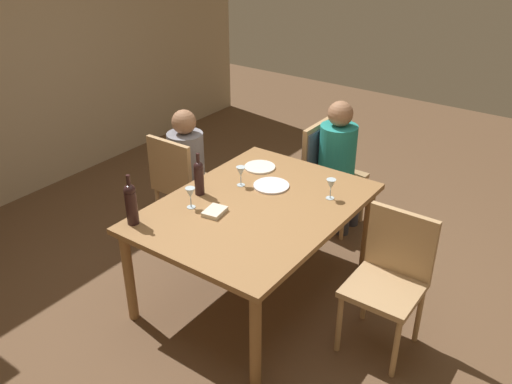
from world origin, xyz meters
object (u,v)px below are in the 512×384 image
object	(u,v)px
person_woman_host	(340,157)
wine_bottle_dark_red	(131,203)
wine_glass_near_right	(241,172)
chair_right_end	(324,161)
wine_bottle_tall_green	(199,177)
dinner_plate_guest_left	(260,167)
wine_glass_centre	(331,185)
wine_glass_near_left	(190,194)
dinner_plate_host	(271,186)
chair_near	(391,273)
dining_table	(256,214)
person_man_bearded	(189,162)
chair_far_right	(180,180)

from	to	relation	value
person_woman_host	wine_bottle_dark_red	world-z (taller)	person_woman_host
wine_glass_near_right	chair_right_end	bearing A→B (deg)	-7.63
wine_bottle_tall_green	dinner_plate_guest_left	world-z (taller)	wine_bottle_tall_green
chair_right_end	wine_glass_centre	bearing A→B (deg)	31.32
wine_glass_near_right	dinner_plate_guest_left	bearing A→B (deg)	10.15
wine_bottle_tall_green	wine_glass_near_left	xyz separation A→B (m)	(-0.18, -0.08, -0.03)
dinner_plate_host	wine_bottle_tall_green	bearing A→B (deg)	137.88
wine_glass_near_right	chair_near	bearing A→B (deg)	-94.00
dining_table	wine_glass_centre	xyz separation A→B (m)	(0.38, -0.37, 0.18)
chair_right_end	person_man_bearded	bearing A→B (deg)	-46.81
wine_bottle_dark_red	wine_bottle_tall_green	bearing A→B (deg)	-8.96
dining_table	wine_glass_near_left	size ratio (longest dim) A/B	10.87
person_man_bearded	wine_bottle_tall_green	xyz separation A→B (m)	(-0.49, -0.56, 0.23)
chair_near	dinner_plate_host	bearing A→B (deg)	-10.85
wine_bottle_dark_red	dinner_plate_host	xyz separation A→B (m)	(0.95, -0.44, -0.15)
wine_glass_centre	dinner_plate_host	bearing A→B (deg)	101.78
wine_glass_centre	wine_glass_near_right	world-z (taller)	same
chair_right_end	wine_bottle_dark_red	distance (m)	1.91
person_man_bearded	chair_near	bearing A→B (deg)	-8.83
dinner_plate_host	dinner_plate_guest_left	size ratio (longest dim) A/B	1.08
wine_glass_near_right	dinner_plate_host	distance (m)	0.24
wine_glass_near_left	dinner_plate_guest_left	distance (m)	0.79
dining_table	dinner_plate_host	size ratio (longest dim) A/B	6.14
dining_table	person_man_bearded	distance (m)	1.05
wine_bottle_tall_green	wine_bottle_dark_red	xyz separation A→B (m)	(-0.56, 0.09, 0.02)
dinner_plate_guest_left	wine_bottle_dark_red	bearing A→B (deg)	170.66
wine_glass_centre	wine_glass_near_right	xyz separation A→B (m)	(-0.20, 0.63, 0.00)
chair_far_right	person_woman_host	bearing A→B (deg)	42.34
dining_table	chair_right_end	world-z (taller)	chair_right_end
chair_far_right	person_man_bearded	distance (m)	0.16
wine_bottle_dark_red	wine_glass_near_right	distance (m)	0.87
dining_table	chair_far_right	bearing A→B (deg)	74.13
chair_near	wine_glass_near_right	bearing A→B (deg)	-4.00
chair_near	wine_glass_near_left	size ratio (longest dim) A/B	6.17
chair_near	person_woman_host	xyz separation A→B (m)	(1.10, 0.95, 0.13)
chair_far_right	wine_glass_near_right	world-z (taller)	chair_far_right
chair_right_end	wine_bottle_tall_green	size ratio (longest dim) A/B	2.93
wine_bottle_tall_green	wine_glass_centre	xyz separation A→B (m)	(0.48, -0.79, -0.03)
person_woman_host	wine_bottle_tall_green	world-z (taller)	person_woman_host
chair_near	dinner_plate_host	xyz separation A→B (m)	(0.20, 1.04, 0.21)
chair_right_end	person_woman_host	bearing A→B (deg)	90.00
chair_right_end	person_woman_host	size ratio (longest dim) A/B	0.80
chair_right_end	chair_near	world-z (taller)	same
dining_table	dinner_plate_guest_left	xyz separation A→B (m)	(0.50, 0.32, 0.08)
chair_far_right	wine_glass_near_right	bearing A→B (deg)	-8.25
dining_table	person_man_bearded	size ratio (longest dim) A/B	1.45
wine_glass_near_left	dinner_plate_host	bearing A→B (deg)	-25.43
wine_bottle_tall_green	wine_glass_near_right	distance (m)	0.32
dining_table	wine_glass_centre	world-z (taller)	wine_glass_centre
person_man_bearded	wine_glass_near_right	xyz separation A→B (m)	(-0.22, -0.72, 0.20)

